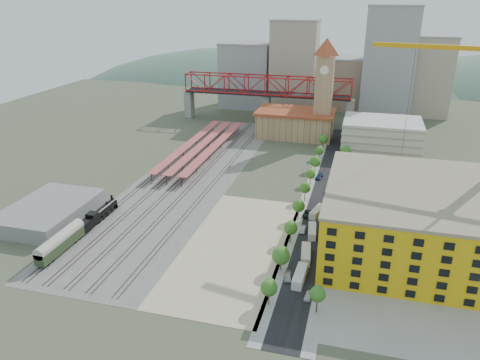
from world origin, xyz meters
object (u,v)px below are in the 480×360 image
(site_trailer_b, at_px, (306,254))
(clock_tower, at_px, (324,80))
(locomotive, at_px, (99,215))
(coach, at_px, (60,242))
(site_trailer_a, at_px, (300,276))
(site_trailer_d, at_px, (317,212))
(car_0, at_px, (288,276))
(site_trailer_c, at_px, (312,231))
(construction_building, at_px, (408,219))

(site_trailer_b, bearing_deg, clock_tower, 87.38)
(locomotive, bearing_deg, coach, -90.00)
(clock_tower, height_order, site_trailer_a, clock_tower)
(locomotive, distance_m, site_trailer_b, 66.21)
(locomotive, relative_size, site_trailer_a, 2.38)
(site_trailer_d, xyz_separation_m, car_0, (-3.00, -38.24, -0.45))
(clock_tower, distance_m, site_trailer_a, 126.77)
(locomotive, distance_m, coach, 19.64)
(site_trailer_a, relative_size, site_trailer_b, 1.01)
(site_trailer_b, xyz_separation_m, car_0, (-3.00, -10.94, -0.52))
(coach, relative_size, site_trailer_d, 2.12)
(locomotive, bearing_deg, site_trailer_c, 7.41)
(coach, bearing_deg, construction_building, 16.33)
(site_trailer_a, bearing_deg, site_trailer_b, 92.16)
(site_trailer_d, bearing_deg, site_trailer_b, -74.84)
(site_trailer_a, bearing_deg, site_trailer_d, 92.16)
(clock_tower, bearing_deg, site_trailer_d, -84.64)
(site_trailer_b, bearing_deg, site_trailer_a, -96.68)
(construction_building, bearing_deg, site_trailer_b, -154.19)
(coach, distance_m, site_trailer_c, 71.80)
(site_trailer_a, bearing_deg, clock_tower, 95.86)
(site_trailer_a, height_order, car_0, site_trailer_a)
(site_trailer_a, bearing_deg, construction_building, 44.29)
(clock_tower, distance_m, car_0, 126.73)
(construction_building, height_order, site_trailer_d, construction_building)
(coach, relative_size, car_0, 4.20)
(clock_tower, xyz_separation_m, site_trailer_a, (8.00, -123.52, -27.40))
(site_trailer_a, bearing_deg, site_trailer_c, 92.16)
(construction_building, bearing_deg, clock_tower, 108.78)
(coach, bearing_deg, car_0, 3.13)
(site_trailer_b, xyz_separation_m, site_trailer_c, (0.00, 13.81, -0.11))
(coach, distance_m, site_trailer_b, 67.57)
(locomotive, height_order, car_0, locomotive)
(site_trailer_c, bearing_deg, locomotive, -179.07)
(clock_tower, relative_size, site_trailer_c, 6.07)
(construction_building, height_order, coach, construction_building)
(site_trailer_c, height_order, site_trailer_d, site_trailer_d)
(site_trailer_d, bearing_deg, site_trailer_a, -74.84)
(clock_tower, distance_m, locomotive, 124.88)
(construction_building, bearing_deg, site_trailer_d, 150.48)
(site_trailer_a, height_order, site_trailer_d, site_trailer_a)
(clock_tower, height_order, site_trailer_c, clock_tower)
(locomotive, distance_m, site_trailer_d, 69.60)
(site_trailer_c, bearing_deg, car_0, -103.39)
(construction_building, distance_m, locomotive, 92.58)
(site_trailer_d, bearing_deg, clock_tower, 110.52)
(coach, bearing_deg, clock_tower, 65.45)
(locomotive, height_order, site_trailer_d, locomotive)
(locomotive, xyz_separation_m, site_trailer_c, (66.00, 8.58, -0.93))
(locomotive, relative_size, site_trailer_d, 2.54)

